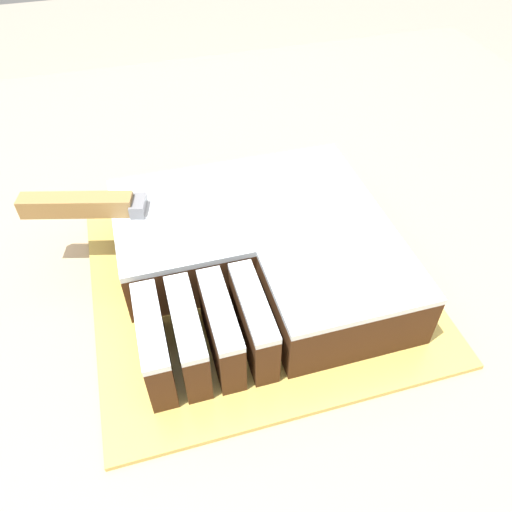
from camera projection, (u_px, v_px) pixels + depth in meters
name	position (u px, v px, depth m)	size (l,w,h in m)	color
ground_plane	(231.00, 495.00, 1.27)	(8.00, 8.00, 0.00)	#9E9384
countertop	(223.00, 409.00, 0.96)	(1.40, 1.10, 0.90)	tan
cake_board	(256.00, 279.00, 0.59)	(0.37, 0.36, 0.01)	gold
cake	(259.00, 252.00, 0.57)	(0.30, 0.28, 0.07)	#472814
knife	(113.00, 205.00, 0.56)	(0.33, 0.11, 0.02)	silver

